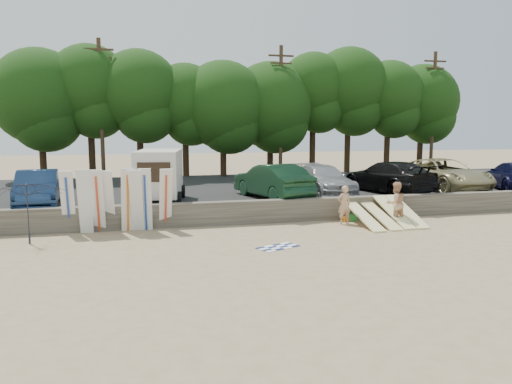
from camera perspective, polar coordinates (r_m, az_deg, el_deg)
ground at (r=19.98m, az=10.56°, el=-4.71°), size 120.00×120.00×0.00m
seawall at (r=22.59m, az=7.44°, el=-1.93°), size 44.00×0.50×1.00m
parking_lot at (r=29.65m, az=2.16°, el=0.08°), size 44.00×14.50×0.70m
treeline at (r=36.08m, az=-1.74°, el=10.87°), size 33.87×6.74×9.37m
utility_poles at (r=35.26m, az=2.85°, el=9.54°), size 25.80×0.26×9.00m
box_trailer at (r=23.57m, az=-11.00°, el=2.15°), size 2.64×4.01×2.39m
car_0 at (r=23.79m, az=-23.69°, el=0.38°), size 2.13×4.93×1.58m
car_1 at (r=24.27m, az=1.89°, el=1.25°), size 3.00×5.36×1.67m
car_2 at (r=26.01m, az=7.63°, el=1.40°), size 2.37×5.23×1.49m
car_3 at (r=27.41m, az=14.92°, el=1.70°), size 3.47×6.06×1.65m
car_4 at (r=29.50m, az=20.62°, el=1.91°), size 3.22×6.29×1.70m
surfboard_upright_0 at (r=20.73m, az=-20.71°, el=-1.09°), size 0.51×0.78×2.51m
surfboard_upright_1 at (r=20.44m, az=-19.00°, el=-1.06°), size 0.56×0.60×2.57m
surfboard_upright_2 at (r=20.51m, az=-17.64°, el=-1.01°), size 0.54×0.71×2.54m
surfboard_upright_3 at (r=20.60m, az=-16.60°, el=-1.00°), size 0.60×0.91×2.49m
surfboard_upright_4 at (r=20.43m, az=-14.46°, el=-0.88°), size 0.57×0.58×2.57m
surfboard_upright_5 at (r=20.32m, az=-13.50°, el=-0.98°), size 0.60×0.84×2.52m
surfboard_upright_6 at (r=20.38m, az=-12.53°, el=-0.87°), size 0.54×0.63×2.56m
surfboard_upright_7 at (r=20.54m, az=-10.28°, el=-0.79°), size 0.56×0.79×2.52m
surfboard_low_0 at (r=21.60m, az=12.25°, el=-2.73°), size 0.56×2.92×0.82m
surfboard_low_1 at (r=22.04m, az=14.01°, el=-2.59°), size 0.56×2.92×0.81m
surfboard_low_2 at (r=22.35m, az=15.43°, el=-2.18°), size 0.56×2.86×1.05m
surfboard_low_3 at (r=22.65m, az=16.78°, el=-2.11°), size 0.56×2.86×1.04m
beachgoer_a at (r=21.74m, az=10.04°, el=-1.46°), size 0.64×0.45×1.67m
beachgoer_b at (r=21.98m, az=15.66°, el=-1.28°), size 0.98×0.81×1.86m
cooler at (r=22.60m, az=10.94°, el=-2.88°), size 0.46×0.42×0.32m
gear_bag at (r=22.48m, az=10.23°, el=-3.05°), size 0.36×0.33×0.22m
beach_towel at (r=17.52m, az=2.55°, el=-6.30°), size 1.98×1.98×0.00m
beach_umbrella at (r=19.50m, az=-24.43°, el=-2.15°), size 3.24×3.22×2.28m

